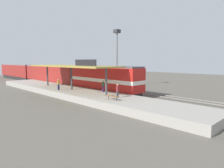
# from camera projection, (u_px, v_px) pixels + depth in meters

# --- Properties ---
(ground_plane) EXTENTS (120.00, 120.00, 0.00)m
(ground_plane) POSITION_uv_depth(u_px,v_px,m) (103.00, 91.00, 36.36)
(ground_plane) COLOR #5B564C
(track_near) EXTENTS (3.20, 110.00, 0.16)m
(track_near) POSITION_uv_depth(u_px,v_px,m) (94.00, 92.00, 34.96)
(track_near) COLOR #4E4941
(track_near) RESTS_ON ground
(track_far) EXTENTS (3.20, 110.00, 0.16)m
(track_far) POSITION_uv_depth(u_px,v_px,m) (113.00, 89.00, 38.16)
(track_far) COLOR #4E4941
(track_far) RESTS_ON ground
(platform) EXTENTS (6.00, 44.00, 0.90)m
(platform) POSITION_uv_depth(u_px,v_px,m) (72.00, 92.00, 31.70)
(platform) COLOR #9E998E
(platform) RESTS_ON ground
(station_canopy) EXTENTS (5.20, 18.00, 4.70)m
(station_canopy) POSITION_uv_depth(u_px,v_px,m) (72.00, 66.00, 31.17)
(station_canopy) COLOR #47474C
(station_canopy) RESTS_ON platform
(platform_bench) EXTENTS (0.44, 1.70, 0.50)m
(platform_bench) POSITION_uv_depth(u_px,v_px,m) (112.00, 96.00, 23.16)
(platform_bench) COLOR #333338
(platform_bench) RESTS_ON platform
(locomotive) EXTENTS (2.93, 14.43, 4.44)m
(locomotive) POSITION_uv_depth(u_px,v_px,m) (104.00, 79.00, 32.86)
(locomotive) COLOR #28282D
(locomotive) RESTS_ON track_near
(passenger_carriage_front) EXTENTS (2.90, 20.00, 4.24)m
(passenger_carriage_front) POSITION_uv_depth(u_px,v_px,m) (51.00, 74.00, 45.61)
(passenger_carriage_front) COLOR #28282D
(passenger_carriage_front) RESTS_ON track_near
(passenger_carriage_rear) EXTENTS (2.90, 20.00, 4.24)m
(passenger_carriage_rear) POSITION_uv_depth(u_px,v_px,m) (17.00, 71.00, 60.34)
(passenger_carriage_rear) COLOR #28282D
(passenger_carriage_rear) RESTS_ON track_near
(light_mast) EXTENTS (1.10, 1.10, 11.70)m
(light_mast) POSITION_uv_depth(u_px,v_px,m) (117.00, 46.00, 40.93)
(light_mast) COLOR slate
(light_mast) RESTS_ON ground
(person_waiting) EXTENTS (0.34, 0.34, 1.71)m
(person_waiting) POSITION_uv_depth(u_px,v_px,m) (103.00, 85.00, 29.16)
(person_waiting) COLOR #663375
(person_waiting) RESTS_ON platform
(person_walking) EXTENTS (0.34, 0.34, 1.71)m
(person_walking) POSITION_uv_depth(u_px,v_px,m) (117.00, 90.00, 24.65)
(person_walking) COLOR #4C4C51
(person_walking) RESTS_ON platform
(person_boarding) EXTENTS (0.34, 0.34, 1.71)m
(person_boarding) POSITION_uv_depth(u_px,v_px,m) (58.00, 84.00, 31.10)
(person_boarding) COLOR navy
(person_boarding) RESTS_ON platform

